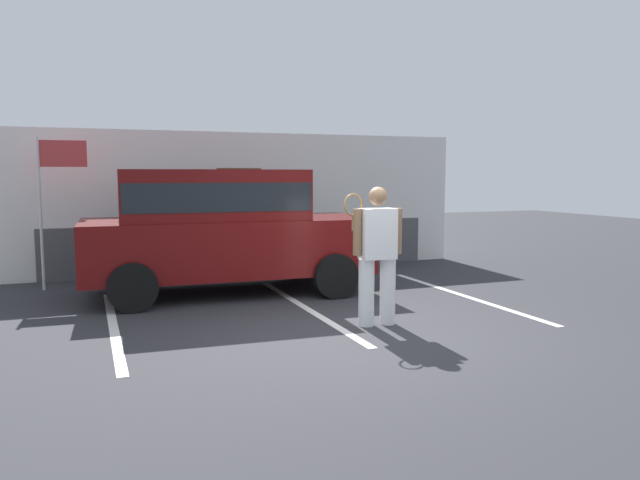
% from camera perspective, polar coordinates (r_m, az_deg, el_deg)
% --- Properties ---
extents(ground_plane, '(40.00, 40.00, 0.00)m').
position_cam_1_polar(ground_plane, '(7.67, 3.31, -8.74)').
color(ground_plane, '#2D2D33').
extents(parking_stripe_0, '(0.12, 4.40, 0.01)m').
position_cam_1_polar(parking_stripe_0, '(8.48, -18.91, -7.60)').
color(parking_stripe_0, silver).
rests_on(parking_stripe_0, ground_plane).
extents(parking_stripe_1, '(0.12, 4.40, 0.01)m').
position_cam_1_polar(parking_stripe_1, '(8.98, -1.22, -6.48)').
color(parking_stripe_1, silver).
rests_on(parking_stripe_1, ground_plane).
extents(parking_stripe_2, '(0.12, 4.40, 0.01)m').
position_cam_1_polar(parking_stripe_2, '(10.21, 13.32, -5.10)').
color(parking_stripe_2, silver).
rests_on(parking_stripe_2, ground_plane).
extents(house_frontage, '(9.46, 0.40, 2.82)m').
position_cam_1_polar(house_frontage, '(12.62, -7.05, 3.21)').
color(house_frontage, white).
rests_on(house_frontage, ground_plane).
extents(parked_suv, '(4.68, 2.33, 2.05)m').
position_cam_1_polar(parked_suv, '(10.09, -9.30, 1.41)').
color(parked_suv, '#590C0C').
rests_on(parked_suv, ground_plane).
extents(tennis_player_man, '(0.80, 0.31, 1.82)m').
position_cam_1_polar(tennis_player_man, '(7.92, 5.41, -1.27)').
color(tennis_player_man, white).
rests_on(tennis_player_man, ground_plane).
extents(potted_plant_by_porch, '(0.61, 0.61, 0.80)m').
position_cam_1_polar(potted_plant_by_porch, '(12.43, 3.37, -0.89)').
color(potted_plant_by_porch, brown).
rests_on(potted_plant_by_porch, ground_plane).
extents(flag_pole, '(0.80, 0.06, 2.60)m').
position_cam_1_polar(flag_pole, '(11.28, -23.92, 4.90)').
color(flag_pole, silver).
rests_on(flag_pole, ground_plane).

